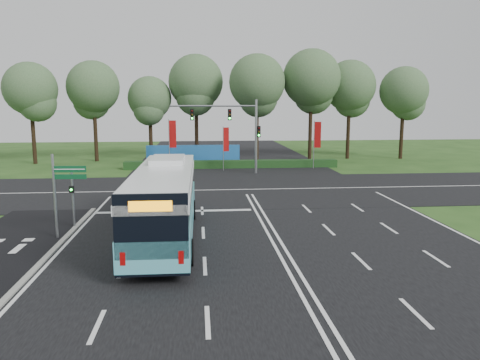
# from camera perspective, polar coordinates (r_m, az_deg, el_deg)

# --- Properties ---
(ground) EXTENTS (120.00, 120.00, 0.00)m
(ground) POSITION_cam_1_polar(r_m,az_deg,el_deg) (24.59, 3.26, -6.34)
(ground) COLOR #234617
(ground) RESTS_ON ground
(road_main) EXTENTS (20.00, 120.00, 0.04)m
(road_main) POSITION_cam_1_polar(r_m,az_deg,el_deg) (24.58, 3.26, -6.29)
(road_main) COLOR black
(road_main) RESTS_ON ground
(road_cross) EXTENTS (120.00, 14.00, 0.05)m
(road_cross) POSITION_cam_1_polar(r_m,az_deg,el_deg) (36.19, 0.48, -1.19)
(road_cross) COLOR black
(road_cross) RESTS_ON ground
(kerb_strip) EXTENTS (0.25, 18.00, 0.12)m
(kerb_strip) POSITION_cam_1_polar(r_m,az_deg,el_deg) (22.43, -22.24, -8.42)
(kerb_strip) COLOR gray
(kerb_strip) RESTS_ON ground
(city_bus) EXTENTS (2.92, 13.08, 3.75)m
(city_bus) POSITION_cam_1_polar(r_m,az_deg,el_deg) (23.30, -9.14, -2.54)
(city_bus) COLOR #55B6C6
(city_bus) RESTS_ON ground
(pedestrian_signal) EXTENTS (0.26, 0.40, 3.12)m
(pedestrian_signal) POSITION_cam_1_polar(r_m,az_deg,el_deg) (26.47, -19.72, -1.96)
(pedestrian_signal) COLOR gray
(pedestrian_signal) RESTS_ON ground
(street_sign) EXTENTS (1.65, 0.20, 4.22)m
(street_sign) POSITION_cam_1_polar(r_m,az_deg,el_deg) (24.36, -20.95, -0.71)
(street_sign) COLOR gray
(street_sign) RESTS_ON ground
(banner_flag_left) EXTENTS (0.75, 0.08, 5.07)m
(banner_flag_left) POSITION_cam_1_polar(r_m,az_deg,el_deg) (47.27, -8.33, 5.17)
(banner_flag_left) COLOR gray
(banner_flag_left) RESTS_ON ground
(banner_flag_mid) EXTENTS (0.61, 0.28, 4.40)m
(banner_flag_mid) POSITION_cam_1_polar(r_m,az_deg,el_deg) (46.25, -1.79, 4.66)
(banner_flag_mid) COLOR gray
(banner_flag_mid) RESTS_ON ground
(banner_flag_right) EXTENTS (0.70, 0.27, 4.91)m
(banner_flag_right) POSITION_cam_1_polar(r_m,az_deg,el_deg) (48.26, 9.32, 5.10)
(banner_flag_right) COLOR gray
(banner_flag_right) RESTS_ON ground
(traffic_light_gantry) EXTENTS (8.41, 0.28, 7.00)m
(traffic_light_gantry) POSITION_cam_1_polar(r_m,az_deg,el_deg) (44.11, -0.34, 6.77)
(traffic_light_gantry) COLOR gray
(traffic_light_gantry) RESTS_ON ground
(hedge) EXTENTS (22.00, 1.20, 0.80)m
(hedge) POSITION_cam_1_polar(r_m,az_deg,el_deg) (48.44, -0.98, 1.93)
(hedge) COLOR #133515
(hedge) RESTS_ON ground
(blue_hoarding) EXTENTS (10.00, 0.30, 2.20)m
(blue_hoarding) POSITION_cam_1_polar(r_m,az_deg,el_deg) (50.72, -5.71, 3.01)
(blue_hoarding) COLOR #1E5DA2
(blue_hoarding) RESTS_ON ground
(eucalyptus_row) EXTENTS (48.28, 9.92, 12.84)m
(eucalyptus_row) POSITION_cam_1_polar(r_m,az_deg,el_deg) (54.85, -0.67, 11.45)
(eucalyptus_row) COLOR black
(eucalyptus_row) RESTS_ON ground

